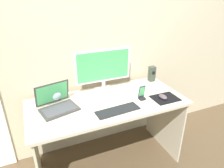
{
  "coord_description": "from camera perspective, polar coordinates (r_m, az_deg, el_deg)",
  "views": [
    {
      "loc": [
        -0.6,
        -1.51,
        1.68
      ],
      "look_at": [
        0.04,
        -0.02,
        0.92
      ],
      "focal_mm": 32.22,
      "sensor_mm": 36.0,
      "label": 1
    }
  ],
  "objects": [
    {
      "name": "monitor",
      "position": [
        1.99,
        -2.47,
        4.6
      ],
      "size": [
        0.57,
        0.14,
        0.43
      ],
      "color": "white",
      "rests_on": "desk"
    },
    {
      "name": "wall_back",
      "position": [
        2.06,
        -5.84,
        12.85
      ],
      "size": [
        6.0,
        0.04,
        2.5
      ],
      "primitive_type": "cube",
      "color": "beige",
      "rests_on": "ground_plane"
    },
    {
      "name": "mousepad",
      "position": [
        1.99,
        14.82,
        -3.9
      ],
      "size": [
        0.25,
        0.2,
        0.0
      ],
      "primitive_type": "cube",
      "color": "black",
      "rests_on": "desk"
    },
    {
      "name": "speaker_right",
      "position": [
        2.3,
        11.24,
        2.86
      ],
      "size": [
        0.07,
        0.06,
        0.17
      ],
      "color": "#384235",
      "rests_on": "desk"
    },
    {
      "name": "mouse",
      "position": [
        1.97,
        14.25,
        -3.52
      ],
      "size": [
        0.06,
        0.1,
        0.04
      ],
      "primitive_type": "ellipsoid",
      "rotation": [
        0.0,
        0.0,
        0.04
      ],
      "color": "#52444C",
      "rests_on": "mousepad"
    },
    {
      "name": "desk",
      "position": [
        1.95,
        -1.24,
        -8.83
      ],
      "size": [
        1.45,
        0.66,
        0.74
      ],
      "color": "beige",
      "rests_on": "ground_plane"
    },
    {
      "name": "laptop",
      "position": [
        1.81,
        -15.34,
        -5.47
      ],
      "size": [
        0.36,
        0.31,
        0.22
      ],
      "color": "#3B3937",
      "rests_on": "desk"
    },
    {
      "name": "phone_in_dock",
      "position": [
        1.91,
        8.45,
        -2.97
      ],
      "size": [
        0.06,
        0.05,
        0.14
      ],
      "color": "black",
      "rests_on": "desk"
    },
    {
      "name": "fishbowl",
      "position": [
        1.94,
        -16.19,
        -2.23
      ],
      "size": [
        0.17,
        0.17,
        0.17
      ],
      "primitive_type": "sphere",
      "color": "silver",
      "rests_on": "desk"
    },
    {
      "name": "ground_plane",
      "position": [
        2.33,
        -1.1,
        -20.97
      ],
      "size": [
        8.0,
        8.0,
        0.0
      ],
      "primitive_type": "plane",
      "color": "brown"
    },
    {
      "name": "keyboard_external",
      "position": [
        1.73,
        1.65,
        -7.48
      ],
      "size": [
        0.39,
        0.15,
        0.01
      ],
      "primitive_type": "cube",
      "rotation": [
        0.0,
        0.0,
        0.06
      ],
      "color": "black",
      "rests_on": "desk"
    }
  ]
}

